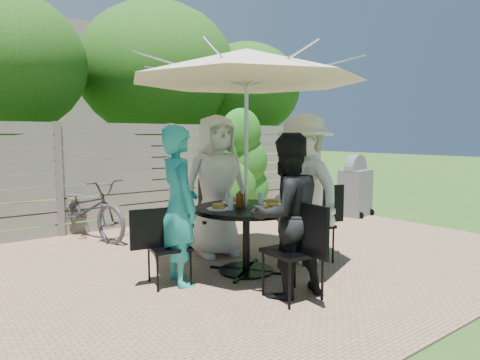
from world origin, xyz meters
TOP-DOWN VIEW (x-y plane):
  - backyard_envelope at (0.09, 10.29)m, footprint 60.00×60.00m
  - patio_table at (-0.74, -0.23)m, footprint 1.39×1.39m
  - umbrella at (-0.74, -0.23)m, footprint 3.09×3.09m
  - chair_back at (-0.59, 0.73)m, footprint 0.55×0.76m
  - person_back at (-0.61, 0.59)m, footprint 1.02×0.75m
  - chair_left at (-1.69, -0.07)m, footprint 0.66×0.49m
  - person_left at (-1.56, -0.09)m, footprint 0.51×0.69m
  - chair_front at (-0.90, -1.18)m, footprint 0.51×0.74m
  - person_front at (-0.88, -1.05)m, footprint 0.90×0.75m
  - chair_right at (0.21, -0.39)m, footprint 0.76×0.59m
  - person_right at (0.08, -0.36)m, footprint 0.89×1.32m
  - plate_back at (-0.68, 0.13)m, footprint 0.26×0.26m
  - plate_left at (-1.10, -0.17)m, footprint 0.26×0.26m
  - plate_front at (-0.80, -0.58)m, footprint 0.26×0.26m
  - plate_right at (-0.39, -0.29)m, footprint 0.26×0.26m
  - plate_extra at (-0.61, -0.55)m, footprint 0.24×0.24m
  - glass_back at (-0.80, 0.04)m, footprint 0.07×0.07m
  - glass_left at (-1.02, -0.29)m, footprint 0.07×0.07m
  - glass_right at (-0.47, -0.17)m, footprint 0.07×0.07m
  - syrup_jug at (-0.79, -0.17)m, footprint 0.09×0.09m
  - coffee_cup at (-0.61, -0.03)m, footprint 0.08×0.08m
  - bicycle at (-1.71, 2.60)m, footprint 1.16×1.94m
  - bbq_grill at (3.20, 1.25)m, footprint 0.69×0.58m

SIDE VIEW (x-z plane):
  - chair_left at x=-1.69m, z-range -0.17..0.69m
  - chair_right at x=0.21m, z-range -0.20..0.79m
  - chair_front at x=-0.90m, z-range -0.20..0.80m
  - chair_back at x=-0.59m, z-range -0.20..0.80m
  - bicycle at x=-1.71m, z-range 0.00..0.97m
  - patio_table at x=-0.74m, z-range 0.16..0.95m
  - bbq_grill at x=3.20m, z-range -0.06..1.20m
  - plate_back at x=-0.68m, z-range 0.79..0.85m
  - plate_left at x=-1.10m, z-range 0.79..0.85m
  - plate_front at x=-0.80m, z-range 0.79..0.85m
  - plate_right at x=-0.39m, z-range 0.79..0.85m
  - plate_extra at x=-0.61m, z-range 0.79..0.85m
  - person_front at x=-0.88m, z-range 0.00..1.66m
  - coffee_cup at x=-0.61m, z-range 0.80..0.92m
  - glass_back at x=-0.80m, z-range 0.80..0.94m
  - glass_left at x=-1.02m, z-range 0.80..0.94m
  - glass_right at x=-0.47m, z-range 0.80..0.94m
  - person_left at x=-1.56m, z-range 0.00..1.74m
  - syrup_jug at x=-0.79m, z-range 0.80..0.96m
  - person_right at x=0.08m, z-range 0.00..1.90m
  - person_back at x=-0.61m, z-range 0.00..1.90m
  - umbrella at x=-0.74m, z-range 1.11..3.72m
  - backyard_envelope at x=0.09m, z-range 0.11..5.11m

